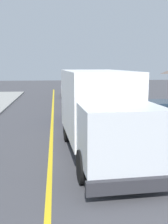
{
  "coord_description": "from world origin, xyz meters",
  "views": [
    {
      "loc": [
        0.23,
        0.02,
        3.45
      ],
      "look_at": [
        1.45,
        11.63,
        1.4
      ],
      "focal_mm": 43.67,
      "sensor_mm": 36.0,
      "label": 1
    }
  ],
  "objects_px": {
    "parked_van_across": "(156,118)",
    "parked_car_far": "(69,90)",
    "box_truck": "(100,109)",
    "parked_car_mid": "(82,97)",
    "parked_car_near": "(79,109)"
  },
  "relations": [
    {
      "from": "box_truck",
      "to": "parked_car_mid",
      "type": "xyz_separation_m",
      "value": [
        0.54,
        12.43,
        -0.97
      ]
    },
    {
      "from": "parked_car_far",
      "to": "parked_car_mid",
      "type": "bearing_deg",
      "value": -83.77
    },
    {
      "from": "parked_car_near",
      "to": "parked_car_far",
      "type": "bearing_deg",
      "value": 89.63
    },
    {
      "from": "parked_car_mid",
      "to": "parked_van_across",
      "type": "height_order",
      "value": "same"
    },
    {
      "from": "parked_car_near",
      "to": "parked_van_across",
      "type": "relative_size",
      "value": 1.01
    },
    {
      "from": "parked_van_across",
      "to": "parked_car_far",
      "type": "bearing_deg",
      "value": 102.07
    },
    {
      "from": "box_truck",
      "to": "parked_van_across",
      "type": "height_order",
      "value": "box_truck"
    },
    {
      "from": "box_truck",
      "to": "parked_car_far",
      "type": "distance_m",
      "value": 19.03
    },
    {
      "from": "parked_car_mid",
      "to": "box_truck",
      "type": "bearing_deg",
      "value": -92.48
    },
    {
      "from": "parked_car_mid",
      "to": "parked_van_across",
      "type": "relative_size",
      "value": 1.01
    },
    {
      "from": "parked_car_mid",
      "to": "parked_car_near",
      "type": "bearing_deg",
      "value": -97.26
    },
    {
      "from": "parked_car_near",
      "to": "parked_van_across",
      "type": "distance_m",
      "value": 4.92
    },
    {
      "from": "box_truck",
      "to": "parked_car_mid",
      "type": "distance_m",
      "value": 12.48
    },
    {
      "from": "parked_car_far",
      "to": "parked_van_across",
      "type": "height_order",
      "value": "same"
    },
    {
      "from": "parked_car_near",
      "to": "parked_car_mid",
      "type": "relative_size",
      "value": 0.99
    }
  ]
}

